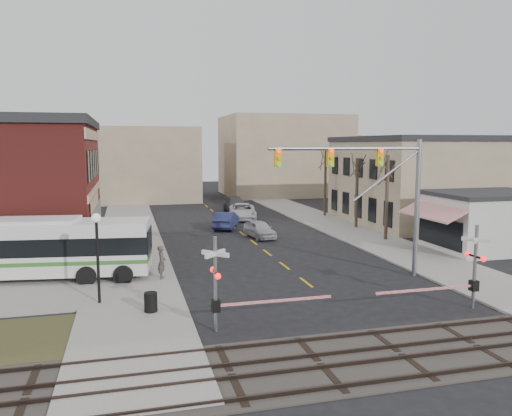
% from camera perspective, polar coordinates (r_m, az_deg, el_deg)
% --- Properties ---
extents(ground, '(160.00, 160.00, 0.00)m').
position_cam_1_polar(ground, '(26.70, 7.25, -9.58)').
color(ground, black).
rests_on(ground, ground).
extents(sidewalk_west, '(5.00, 60.00, 0.12)m').
position_cam_1_polar(sidewalk_west, '(44.36, -14.25, -2.89)').
color(sidewalk_west, gray).
rests_on(sidewalk_west, ground).
extents(sidewalk_east, '(5.00, 60.00, 0.12)m').
position_cam_1_polar(sidewalk_east, '(48.30, 8.92, -1.93)').
color(sidewalk_east, gray).
rests_on(sidewalk_east, ground).
extents(ballast_strip, '(160.00, 5.00, 0.06)m').
position_cam_1_polar(ballast_strip, '(19.94, 16.14, -15.70)').
color(ballast_strip, '#332D28').
rests_on(ballast_strip, ground).
extents(rail_tracks, '(160.00, 3.91, 0.14)m').
position_cam_1_polar(rail_tracks, '(19.90, 16.15, -15.47)').
color(rail_tracks, '#2D231E').
rests_on(rail_tracks, ground).
extents(tan_building, '(20.30, 15.30, 8.50)m').
position_cam_1_polar(tan_building, '(54.03, 21.28, 3.11)').
color(tan_building, gray).
rests_on(tan_building, ground).
extents(awning_shop, '(9.74, 6.20, 4.30)m').
position_cam_1_polar(awning_shop, '(40.33, 24.96, -1.32)').
color(awning_shop, beige).
rests_on(awning_shop, ground).
extents(tree_east_a, '(0.28, 0.28, 6.75)m').
position_cam_1_polar(tree_east_a, '(41.18, 14.72, 1.15)').
color(tree_east_a, '#382B21').
rests_on(tree_east_a, sidewalk_east).
extents(tree_east_b, '(0.28, 0.28, 6.30)m').
position_cam_1_polar(tree_east_b, '(46.63, 11.44, 1.66)').
color(tree_east_b, '#382B21').
rests_on(tree_east_b, sidewalk_east).
extents(tree_east_c, '(0.28, 0.28, 7.20)m').
position_cam_1_polar(tree_east_c, '(53.94, 7.92, 2.96)').
color(tree_east_c, '#382B21').
rests_on(tree_east_c, sidewalk_east).
extents(transit_bus, '(13.46, 4.60, 3.40)m').
position_cam_1_polar(transit_bus, '(31.00, -24.35, -4.18)').
color(transit_bus, silver).
rests_on(transit_bus, ground).
extents(traffic_signal_mast, '(9.19, 0.30, 8.00)m').
position_cam_1_polar(traffic_signal_mast, '(29.09, 13.73, 3.08)').
color(traffic_signal_mast, gray).
rests_on(traffic_signal_mast, ground).
extents(rr_crossing_west, '(5.60, 1.36, 4.00)m').
position_cam_1_polar(rr_crossing_west, '(20.86, -3.48, -8.74)').
color(rr_crossing_west, gray).
rests_on(rr_crossing_west, ground).
extents(rr_crossing_east, '(5.60, 1.36, 4.00)m').
position_cam_1_polar(rr_crossing_east, '(25.49, 22.97, -6.35)').
color(rr_crossing_east, gray).
rests_on(rr_crossing_east, ground).
extents(street_lamp, '(0.44, 0.44, 4.37)m').
position_cam_1_polar(street_lamp, '(24.95, -17.71, -3.42)').
color(street_lamp, black).
rests_on(street_lamp, sidewalk_west).
extents(trash_bin, '(0.60, 0.60, 0.89)m').
position_cam_1_polar(trash_bin, '(23.68, -11.94, -10.47)').
color(trash_bin, black).
rests_on(trash_bin, sidewalk_west).
extents(car_a, '(2.21, 4.35, 1.42)m').
position_cam_1_polar(car_a, '(41.52, 0.42, -2.44)').
color(car_a, '#A6A5AA').
rests_on(car_a, ground).
extents(car_b, '(3.27, 4.98, 1.55)m').
position_cam_1_polar(car_b, '(46.11, -3.43, -1.39)').
color(car_b, '#1C2248').
rests_on(car_b, ground).
extents(car_c, '(3.78, 6.26, 1.63)m').
position_cam_1_polar(car_c, '(51.71, -1.56, -0.40)').
color(car_c, '#BBBBBB').
rests_on(car_c, ground).
extents(car_d, '(2.38, 5.65, 1.63)m').
position_cam_1_polar(car_d, '(56.84, -2.29, 0.30)').
color(car_d, '#3B3A3F').
rests_on(car_d, ground).
extents(pedestrian_near, '(0.55, 0.75, 1.91)m').
position_cam_1_polar(pedestrian_near, '(29.02, -10.73, -6.09)').
color(pedestrian_near, '#4D403D').
rests_on(pedestrian_near, sidewalk_west).
extents(pedestrian_far, '(1.09, 1.08, 1.78)m').
position_cam_1_polar(pedestrian_far, '(32.23, -16.29, -5.03)').
color(pedestrian_far, '#322F53').
rests_on(pedestrian_far, sidewalk_west).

